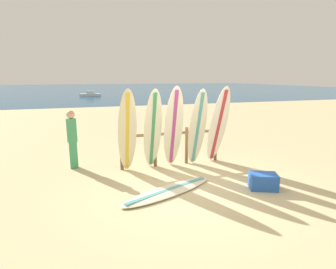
{
  "coord_description": "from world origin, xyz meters",
  "views": [
    {
      "loc": [
        -2.26,
        -5.25,
        2.47
      ],
      "look_at": [
        0.02,
        1.99,
        0.83
      ],
      "focal_mm": 28.29,
      "sensor_mm": 36.0,
      "label": 1
    }
  ],
  "objects_px": {
    "small_boat_offshore": "(90,94)",
    "surfboard_leaning_center_left": "(173,128)",
    "surfboard_leaning_center_right": "(218,126)",
    "beachgoer_standing": "(72,137)",
    "surfboard_leaning_far_left": "(127,132)",
    "surfboard_rack": "(171,142)",
    "surfboard_leaning_left": "(153,130)",
    "surfboard_leaning_center": "(197,129)",
    "surfboard_lying_on_sand": "(168,191)",
    "cooler_box": "(263,181)"
  },
  "relations": [
    {
      "from": "cooler_box",
      "to": "surfboard_leaning_center",
      "type": "bearing_deg",
      "value": 137.4
    },
    {
      "from": "surfboard_leaning_far_left",
      "to": "surfboard_lying_on_sand",
      "type": "bearing_deg",
      "value": -64.47
    },
    {
      "from": "surfboard_leaning_center_right",
      "to": "beachgoer_standing",
      "type": "xyz_separation_m",
      "value": [
        -3.91,
        0.94,
        -0.25
      ]
    },
    {
      "from": "small_boat_offshore",
      "to": "surfboard_leaning_far_left",
      "type": "bearing_deg",
      "value": -89.57
    },
    {
      "from": "surfboard_leaning_center_left",
      "to": "cooler_box",
      "type": "xyz_separation_m",
      "value": [
        1.51,
        -1.88,
        -0.96
      ]
    },
    {
      "from": "surfboard_lying_on_sand",
      "to": "beachgoer_standing",
      "type": "relative_size",
      "value": 1.5
    },
    {
      "from": "surfboard_rack",
      "to": "surfboard_leaning_center_left",
      "type": "distance_m",
      "value": 0.6
    },
    {
      "from": "cooler_box",
      "to": "beachgoer_standing",
      "type": "bearing_deg",
      "value": 168.86
    },
    {
      "from": "surfboard_leaning_far_left",
      "to": "surfboard_leaning_center_left",
      "type": "xyz_separation_m",
      "value": [
        1.25,
        0.06,
        0.02
      ]
    },
    {
      "from": "surfboard_rack",
      "to": "cooler_box",
      "type": "xyz_separation_m",
      "value": [
        1.45,
        -2.24,
        -0.49
      ]
    },
    {
      "from": "beachgoer_standing",
      "to": "cooler_box",
      "type": "relative_size",
      "value": 2.68
    },
    {
      "from": "surfboard_rack",
      "to": "surfboard_leaning_center",
      "type": "bearing_deg",
      "value": -33.79
    },
    {
      "from": "surfboard_rack",
      "to": "surfboard_leaning_center_left",
      "type": "xyz_separation_m",
      "value": [
        -0.06,
        -0.36,
        0.47
      ]
    },
    {
      "from": "surfboard_leaning_left",
      "to": "beachgoer_standing",
      "type": "distance_m",
      "value": 2.23
    },
    {
      "from": "surfboard_rack",
      "to": "cooler_box",
      "type": "distance_m",
      "value": 2.72
    },
    {
      "from": "surfboard_leaning_left",
      "to": "surfboard_leaning_center_left",
      "type": "distance_m",
      "value": 0.56
    },
    {
      "from": "surfboard_leaning_left",
      "to": "cooler_box",
      "type": "height_order",
      "value": "surfboard_leaning_left"
    },
    {
      "from": "surfboard_leaning_center_left",
      "to": "cooler_box",
      "type": "distance_m",
      "value": 2.59
    },
    {
      "from": "surfboard_leaning_far_left",
      "to": "small_boat_offshore",
      "type": "xyz_separation_m",
      "value": [
        -0.23,
        30.48,
        -0.86
      ]
    },
    {
      "from": "surfboard_lying_on_sand",
      "to": "beachgoer_standing",
      "type": "bearing_deg",
      "value": 130.95
    },
    {
      "from": "surfboard_rack",
      "to": "small_boat_offshore",
      "type": "bearing_deg",
      "value": 92.91
    },
    {
      "from": "surfboard_rack",
      "to": "surfboard_leaning_center",
      "type": "relative_size",
      "value": 1.33
    },
    {
      "from": "surfboard_rack",
      "to": "surfboard_leaning_center_right",
      "type": "bearing_deg",
      "value": -18.24
    },
    {
      "from": "surfboard_lying_on_sand",
      "to": "beachgoer_standing",
      "type": "distance_m",
      "value": 3.19
    },
    {
      "from": "beachgoer_standing",
      "to": "surfboard_leaning_center",
      "type": "bearing_deg",
      "value": -16.06
    },
    {
      "from": "surfboard_leaning_far_left",
      "to": "beachgoer_standing",
      "type": "bearing_deg",
      "value": 145.04
    },
    {
      "from": "beachgoer_standing",
      "to": "surfboard_lying_on_sand",
      "type": "bearing_deg",
      "value": -49.05
    },
    {
      "from": "small_boat_offshore",
      "to": "surfboard_leaning_center_left",
      "type": "bearing_deg",
      "value": -87.23
    },
    {
      "from": "surfboard_leaning_far_left",
      "to": "surfboard_leaning_center_left",
      "type": "relative_size",
      "value": 0.98
    },
    {
      "from": "surfboard_leaning_center_right",
      "to": "cooler_box",
      "type": "xyz_separation_m",
      "value": [
        0.21,
        -1.83,
        -0.96
      ]
    },
    {
      "from": "surfboard_leaning_center_right",
      "to": "small_boat_offshore",
      "type": "relative_size",
      "value": 0.83
    },
    {
      "from": "surfboard_lying_on_sand",
      "to": "small_boat_offshore",
      "type": "distance_m",
      "value": 31.86
    },
    {
      "from": "surfboard_leaning_left",
      "to": "small_boat_offshore",
      "type": "relative_size",
      "value": 0.81
    },
    {
      "from": "surfboard_leaning_center_left",
      "to": "beachgoer_standing",
      "type": "bearing_deg",
      "value": 161.02
    },
    {
      "from": "surfboard_leaning_center",
      "to": "beachgoer_standing",
      "type": "relative_size",
      "value": 1.37
    },
    {
      "from": "surfboard_leaning_left",
      "to": "surfboard_leaning_center_left",
      "type": "bearing_deg",
      "value": -3.56
    },
    {
      "from": "surfboard_leaning_left",
      "to": "small_boat_offshore",
      "type": "xyz_separation_m",
      "value": [
        -0.91,
        30.39,
        -0.86
      ]
    },
    {
      "from": "surfboard_rack",
      "to": "surfboard_lying_on_sand",
      "type": "bearing_deg",
      "value": -109.82
    },
    {
      "from": "small_boat_offshore",
      "to": "surfboard_leaning_left",
      "type": "bearing_deg",
      "value": -88.29
    },
    {
      "from": "surfboard_lying_on_sand",
      "to": "cooler_box",
      "type": "bearing_deg",
      "value": -12.14
    },
    {
      "from": "surfboard_leaning_left",
      "to": "surfboard_leaning_center_left",
      "type": "relative_size",
      "value": 0.97
    },
    {
      "from": "surfboard_leaning_left",
      "to": "surfboard_leaning_far_left",
      "type": "bearing_deg",
      "value": -172.49
    },
    {
      "from": "surfboard_leaning_center_left",
      "to": "cooler_box",
      "type": "height_order",
      "value": "surfboard_leaning_center_left"
    },
    {
      "from": "surfboard_leaning_far_left",
      "to": "surfboard_leaning_center",
      "type": "relative_size",
      "value": 1.01
    },
    {
      "from": "surfboard_leaning_center_right",
      "to": "beachgoer_standing",
      "type": "height_order",
      "value": "surfboard_leaning_center_right"
    },
    {
      "from": "surfboard_leaning_center_right",
      "to": "cooler_box",
      "type": "relative_size",
      "value": 3.79
    },
    {
      "from": "surfboard_lying_on_sand",
      "to": "small_boat_offshore",
      "type": "height_order",
      "value": "small_boat_offshore"
    },
    {
      "from": "surfboard_lying_on_sand",
      "to": "small_boat_offshore",
      "type": "bearing_deg",
      "value": 91.59
    },
    {
      "from": "surfboard_leaning_center_right",
      "to": "small_boat_offshore",
      "type": "distance_m",
      "value": 30.61
    },
    {
      "from": "surfboard_leaning_center_left",
      "to": "cooler_box",
      "type": "bearing_deg",
      "value": -51.23
    }
  ]
}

